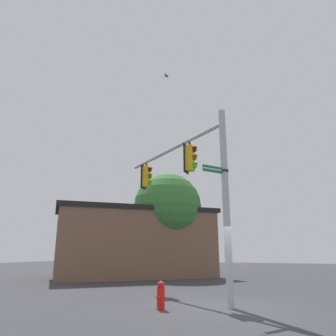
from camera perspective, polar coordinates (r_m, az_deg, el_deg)
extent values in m
plane|color=#38383D|center=(10.72, 11.49, -23.91)|extent=(80.00, 80.00, 0.00)
cylinder|color=#ADB2B7|center=(10.71, 10.57, -6.06)|extent=(0.24, 0.24, 6.66)
cylinder|color=#ADB2B7|center=(14.17, 0.34, 3.27)|extent=(4.28, 5.91, 0.15)
cylinder|color=black|center=(12.89, 3.98, 4.41)|extent=(0.08, 0.08, 0.18)
cube|color=gold|center=(12.70, 4.03, 1.79)|extent=(0.36, 0.30, 1.05)
sphere|color=#590F0F|center=(12.75, 4.81, 3.39)|extent=(0.22, 0.22, 0.22)
cube|color=gold|center=(12.78, 4.88, 3.82)|extent=(0.24, 0.20, 0.03)
sphere|color=brown|center=(12.65, 4.84, 1.88)|extent=(0.22, 0.22, 0.22)
cube|color=gold|center=(12.67, 4.92, 2.32)|extent=(0.24, 0.20, 0.03)
sphere|color=#1EE533|center=(12.55, 4.87, 0.35)|extent=(0.22, 0.22, 0.22)
cube|color=gold|center=(12.57, 4.95, 0.80)|extent=(0.24, 0.20, 0.03)
cube|color=black|center=(12.76, 3.31, 1.70)|extent=(0.54, 0.03, 1.22)
cylinder|color=black|center=(16.01, -3.95, 0.53)|extent=(0.08, 0.08, 0.18)
cube|color=gold|center=(15.86, -3.99, -1.61)|extent=(0.36, 0.30, 1.05)
sphere|color=#590F0F|center=(15.86, -3.36, -0.32)|extent=(0.22, 0.22, 0.22)
cube|color=gold|center=(15.88, -3.29, 0.03)|extent=(0.24, 0.20, 0.03)
sphere|color=brown|center=(15.78, -3.37, -1.55)|extent=(0.22, 0.22, 0.22)
cube|color=gold|center=(15.79, -3.30, -1.19)|extent=(0.24, 0.20, 0.03)
sphere|color=#1EE533|center=(15.70, -3.39, -2.79)|extent=(0.22, 0.22, 0.22)
cube|color=gold|center=(15.71, -3.32, -2.43)|extent=(0.24, 0.20, 0.03)
cube|color=black|center=(15.93, -4.53, -1.66)|extent=(0.54, 0.03, 1.22)
cube|color=#147238|center=(10.57, 8.11, -0.19)|extent=(0.67, 0.49, 0.22)
cube|color=white|center=(10.57, 8.19, -0.19)|extent=(0.66, 0.47, 0.04)
cylinder|color=#262626|center=(10.92, 10.31, -0.57)|extent=(0.28, 0.28, 0.08)
ellipsoid|color=#4C4742|center=(14.67, -0.30, 16.54)|extent=(0.08, 0.20, 0.06)
cube|color=#4C4742|center=(14.69, -0.27, 16.53)|extent=(0.30, 0.07, 0.03)
cube|color=#4C4742|center=(14.66, -0.33, 16.61)|extent=(0.30, 0.07, 0.04)
cube|color=brown|center=(22.31, -6.10, -13.79)|extent=(10.72, 11.00, 4.29)
cube|color=maroon|center=(25.05, -7.68, -13.37)|extent=(7.08, 7.51, 0.30)
cube|color=black|center=(22.47, -5.94, -7.93)|extent=(11.15, 11.44, 0.30)
cylinder|color=#4C3823|center=(22.11, -0.10, -15.40)|extent=(0.30, 0.30, 3.10)
sphere|color=#387533|center=(22.32, -0.10, -7.09)|extent=(4.78, 4.78, 4.78)
cylinder|color=red|center=(10.26, -1.32, -22.77)|extent=(0.24, 0.24, 0.65)
sphere|color=red|center=(10.21, -1.30, -20.63)|extent=(0.23, 0.23, 0.23)
cylinder|color=red|center=(10.10, -1.75, -22.70)|extent=(0.12, 0.10, 0.10)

